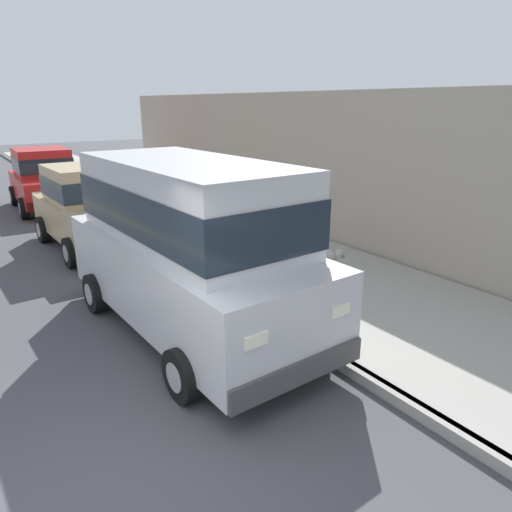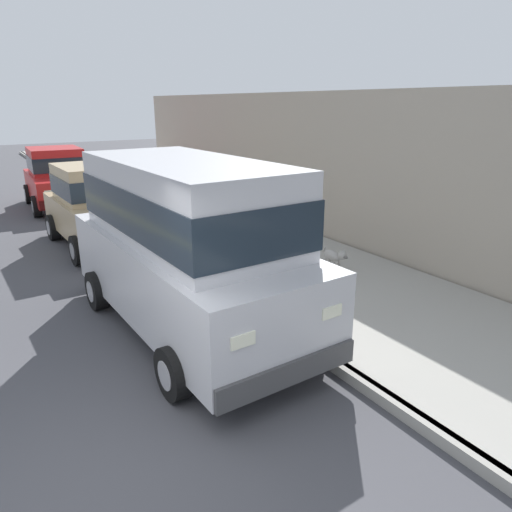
{
  "view_description": "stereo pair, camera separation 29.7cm",
  "coord_description": "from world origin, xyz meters",
  "px_view_note": "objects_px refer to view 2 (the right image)",
  "views": [
    {
      "loc": [
        -0.69,
        -3.17,
        3.25
      ],
      "look_at": [
        3.45,
        2.84,
        0.85
      ],
      "focal_mm": 32.76,
      "sensor_mm": 36.0,
      "label": 1
    },
    {
      "loc": [
        -0.44,
        -3.33,
        3.25
      ],
      "look_at": [
        3.45,
        2.84,
        0.85
      ],
      "focal_mm": 32.76,
      "sensor_mm": 36.0,
      "label": 2
    }
  ],
  "objects_px": {
    "car_tan_hatchback": "(98,204)",
    "car_red_hatchback": "(58,177)",
    "fire_hydrant": "(186,232)",
    "dog_grey": "(334,256)",
    "car_silver_van": "(187,239)"
  },
  "relations": [
    {
      "from": "car_tan_hatchback",
      "to": "car_red_hatchback",
      "type": "height_order",
      "value": "same"
    },
    {
      "from": "fire_hydrant",
      "to": "dog_grey",
      "type": "bearing_deg",
      "value": -59.4
    },
    {
      "from": "car_tan_hatchback",
      "to": "fire_hydrant",
      "type": "relative_size",
      "value": 5.33
    },
    {
      "from": "car_tan_hatchback",
      "to": "car_silver_van",
      "type": "bearing_deg",
      "value": -90.42
    },
    {
      "from": "car_tan_hatchback",
      "to": "fire_hydrant",
      "type": "height_order",
      "value": "car_tan_hatchback"
    },
    {
      "from": "car_tan_hatchback",
      "to": "dog_grey",
      "type": "height_order",
      "value": "car_tan_hatchback"
    },
    {
      "from": "fire_hydrant",
      "to": "car_silver_van",
      "type": "bearing_deg",
      "value": -113.46
    },
    {
      "from": "car_tan_hatchback",
      "to": "car_red_hatchback",
      "type": "distance_m",
      "value": 5.09
    },
    {
      "from": "car_silver_van",
      "to": "dog_grey",
      "type": "distance_m",
      "value": 3.46
    },
    {
      "from": "car_red_hatchback",
      "to": "fire_hydrant",
      "type": "relative_size",
      "value": 5.32
    },
    {
      "from": "car_red_hatchback",
      "to": "fire_hydrant",
      "type": "height_order",
      "value": "car_red_hatchback"
    },
    {
      "from": "car_red_hatchback",
      "to": "dog_grey",
      "type": "distance_m",
      "value": 10.3
    },
    {
      "from": "car_silver_van",
      "to": "fire_hydrant",
      "type": "distance_m",
      "value": 3.92
    },
    {
      "from": "car_tan_hatchback",
      "to": "fire_hydrant",
      "type": "distance_m",
      "value": 2.3
    },
    {
      "from": "car_silver_van",
      "to": "dog_grey",
      "type": "bearing_deg",
      "value": 8.67
    }
  ]
}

